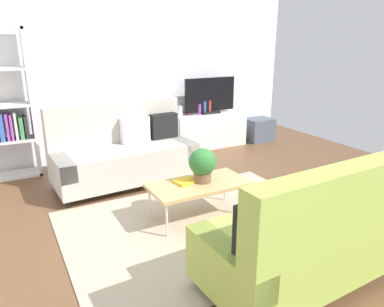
% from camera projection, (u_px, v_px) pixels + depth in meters
% --- Properties ---
extents(ground_plane, '(7.68, 7.68, 0.00)m').
position_uv_depth(ground_plane, '(206.00, 219.00, 4.09)').
color(ground_plane, brown).
extents(wall_far, '(6.40, 0.12, 2.90)m').
position_uv_depth(wall_far, '(122.00, 70.00, 6.00)').
color(wall_far, silver).
rests_on(wall_far, ground_plane).
extents(area_rug, '(2.90, 2.20, 0.01)m').
position_uv_depth(area_rug, '(204.00, 225.00, 3.93)').
color(area_rug, tan).
rests_on(area_rug, ground_plane).
extents(couch_beige, '(1.94, 0.94, 1.10)m').
position_uv_depth(couch_beige, '(124.00, 152.00, 5.00)').
color(couch_beige, '#B2ADA3').
rests_on(couch_beige, ground_plane).
extents(couch_green, '(1.93, 0.92, 1.10)m').
position_uv_depth(couch_green, '(316.00, 233.00, 2.92)').
color(couch_green, '#A3BC4C').
rests_on(couch_green, ground_plane).
extents(coffee_table, '(1.10, 0.56, 0.42)m').
position_uv_depth(coffee_table, '(199.00, 185.00, 4.00)').
color(coffee_table, tan).
rests_on(coffee_table, ground_plane).
extents(tv_console, '(1.40, 0.44, 0.64)m').
position_uv_depth(tv_console, '(209.00, 130.00, 6.73)').
color(tv_console, silver).
rests_on(tv_console, ground_plane).
extents(tv, '(1.00, 0.20, 0.64)m').
position_uv_depth(tv, '(210.00, 96.00, 6.52)').
color(tv, black).
rests_on(tv, tv_console).
extents(storage_trunk, '(0.52, 0.40, 0.44)m').
position_uv_depth(storage_trunk, '(259.00, 130.00, 7.17)').
color(storage_trunk, '#4C5666').
rests_on(storage_trunk, ground_plane).
extents(potted_plant, '(0.30, 0.30, 0.38)m').
position_uv_depth(potted_plant, '(202.00, 164.00, 3.98)').
color(potted_plant, brown).
rests_on(potted_plant, coffee_table).
extents(table_book_0, '(0.27, 0.22, 0.03)m').
position_uv_depth(table_book_0, '(186.00, 181.00, 4.01)').
color(table_book_0, gold).
rests_on(table_book_0, coffee_table).
extents(vase_0, '(0.11, 0.11, 0.17)m').
position_uv_depth(vase_0, '(179.00, 111.00, 6.39)').
color(vase_0, silver).
rests_on(vase_0, tv_console).
extents(vase_1, '(0.12, 0.12, 0.16)m').
position_uv_depth(vase_1, '(188.00, 110.00, 6.47)').
color(vase_1, '#B24C4C').
rests_on(vase_1, tv_console).
extents(bottle_0, '(0.06, 0.06, 0.19)m').
position_uv_depth(bottle_0, '(199.00, 109.00, 6.47)').
color(bottle_0, purple).
rests_on(bottle_0, tv_console).
extents(bottle_1, '(0.06, 0.06, 0.23)m').
position_uv_depth(bottle_1, '(205.00, 108.00, 6.51)').
color(bottle_1, '#3359B2').
rests_on(bottle_1, tv_console).
extents(bottle_2, '(0.05, 0.05, 0.24)m').
position_uv_depth(bottle_2, '(210.00, 107.00, 6.56)').
color(bottle_2, red).
rests_on(bottle_2, tv_console).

